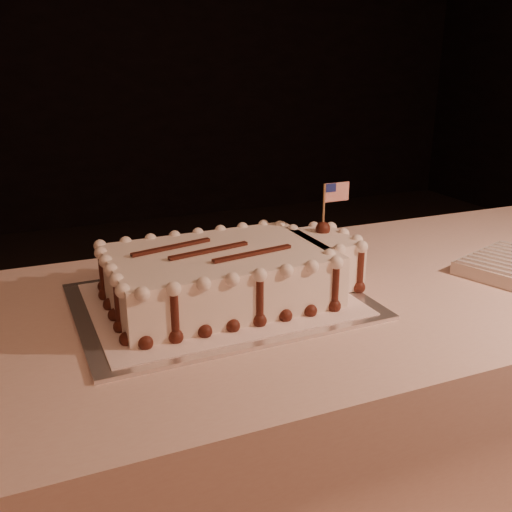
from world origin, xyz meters
name	(u,v)px	position (x,y,z in m)	size (l,w,h in m)	color
banquet_table	(351,426)	(0.00, 0.60, 0.38)	(2.40, 0.80, 0.75)	beige
cake_board	(220,301)	(-0.32, 0.62, 0.75)	(0.57, 0.43, 0.01)	silver
doily	(220,299)	(-0.32, 0.62, 0.76)	(0.51, 0.39, 0.00)	white
sheet_cake	(233,273)	(-0.29, 0.62, 0.81)	(0.55, 0.32, 0.22)	white
napkin_stack	(509,265)	(0.36, 0.53, 0.77)	(0.27, 0.24, 0.04)	beige
side_plate	(307,240)	(0.03, 0.92, 0.76)	(0.15, 0.15, 0.01)	silver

